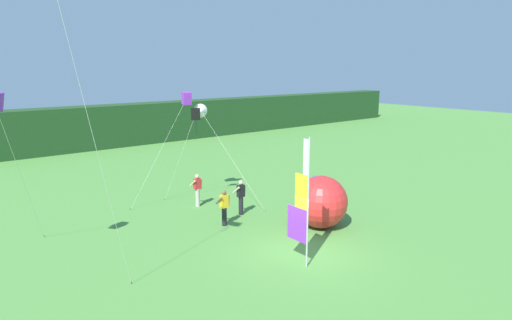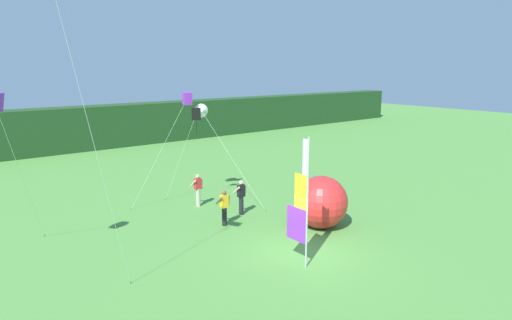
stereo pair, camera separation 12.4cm
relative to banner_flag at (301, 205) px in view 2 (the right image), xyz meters
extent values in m
plane|color=#518E3D|center=(0.71, 0.57, -2.23)|extent=(120.00, 120.00, 0.00)
cube|color=#1E421E|center=(0.71, 27.39, -0.42)|extent=(80.00, 2.40, 3.62)
cylinder|color=#B7B7BC|center=(0.00, -0.29, 0.10)|extent=(0.06, 0.06, 4.65)
cube|color=purple|center=(0.00, 0.22, -0.77)|extent=(0.02, 0.97, 1.24)
cube|color=yellow|center=(0.00, 0.04, 0.47)|extent=(0.02, 0.60, 1.24)
cube|color=white|center=(0.00, -0.15, 1.71)|extent=(0.02, 0.23, 1.24)
cylinder|color=black|center=(0.14, 4.94, -1.81)|extent=(0.22, 0.22, 0.83)
cube|color=yellow|center=(0.14, 4.94, -1.11)|extent=(0.36, 0.20, 0.57)
sphere|color=brown|center=(0.14, 4.94, -0.70)|extent=(0.20, 0.20, 0.20)
cylinder|color=brown|center=(-0.09, 5.01, -1.05)|extent=(0.09, 0.48, 0.42)
cylinder|color=brown|center=(0.37, 4.95, -1.15)|extent=(0.09, 0.14, 0.56)
cylinder|color=black|center=(1.61, 5.67, -1.79)|extent=(0.22, 0.22, 0.89)
cube|color=black|center=(1.61, 5.67, -1.06)|extent=(0.36, 0.20, 0.57)
sphere|color=beige|center=(1.61, 5.67, -0.65)|extent=(0.20, 0.20, 0.20)
cylinder|color=beige|center=(1.38, 5.73, -1.00)|extent=(0.09, 0.48, 0.42)
cylinder|color=beige|center=(1.84, 5.67, -1.10)|extent=(0.09, 0.14, 0.56)
cylinder|color=#B7B2A3|center=(0.68, 8.04, -1.77)|extent=(0.22, 0.22, 0.92)
cube|color=red|center=(0.68, 8.04, -1.05)|extent=(0.36, 0.20, 0.52)
sphere|color=beige|center=(0.68, 8.04, -0.66)|extent=(0.20, 0.20, 0.20)
cylinder|color=beige|center=(0.45, 8.10, -1.01)|extent=(0.09, 0.48, 0.42)
cylinder|color=beige|center=(0.91, 8.05, -1.11)|extent=(0.09, 0.14, 0.56)
sphere|color=red|center=(3.32, 2.13, -1.08)|extent=(2.30, 2.30, 2.30)
sphere|color=green|center=(4.19, 2.73, -0.64)|extent=(0.32, 0.32, 0.32)
sphere|color=white|center=(4.21, 2.75, -0.68)|extent=(0.32, 0.32, 0.32)
sphere|color=blue|center=(3.68, 2.85, -0.26)|extent=(0.32, 0.32, 0.32)
cylinder|color=brown|center=(-6.46, 8.57, -2.19)|extent=(0.03, 0.03, 0.08)
cylinder|color=silver|center=(-7.30, 7.01, 0.70)|extent=(1.70, 3.15, 5.87)
cylinder|color=brown|center=(-5.32, 2.42, -2.19)|extent=(0.03, 0.03, 0.08)
cylinder|color=silver|center=(-6.55, 1.41, 3.06)|extent=(2.49, 2.04, 10.58)
cylinder|color=brown|center=(-0.13, 10.05, -2.19)|extent=(0.03, 0.03, 0.08)
cylinder|color=silver|center=(0.37, 9.19, 0.08)|extent=(1.03, 1.73, 4.63)
cube|color=black|center=(0.88, 8.34, 2.40)|extent=(0.46, 0.36, 0.62)
cylinder|color=black|center=(0.88, 8.34, 1.73)|extent=(0.02, 0.02, 0.70)
cylinder|color=brown|center=(-2.21, 9.65, -2.19)|extent=(0.03, 0.03, 0.08)
cylinder|color=silver|center=(-0.68, 9.38, 0.45)|extent=(3.06, 0.57, 5.36)
cube|color=purple|center=(0.84, 9.10, 3.12)|extent=(0.50, 0.55, 0.65)
cylinder|color=brown|center=(2.81, 5.30, -2.19)|extent=(0.03, 0.03, 0.08)
cylinder|color=silver|center=(2.21, 7.16, 0.11)|extent=(1.21, 3.73, 4.68)
cone|color=white|center=(1.61, 9.02, 2.44)|extent=(0.78, 0.49, 0.73)
camera|label=1|loc=(-10.50, -10.45, 4.73)|focal=31.13mm
camera|label=2|loc=(-10.41, -10.53, 4.73)|focal=31.13mm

